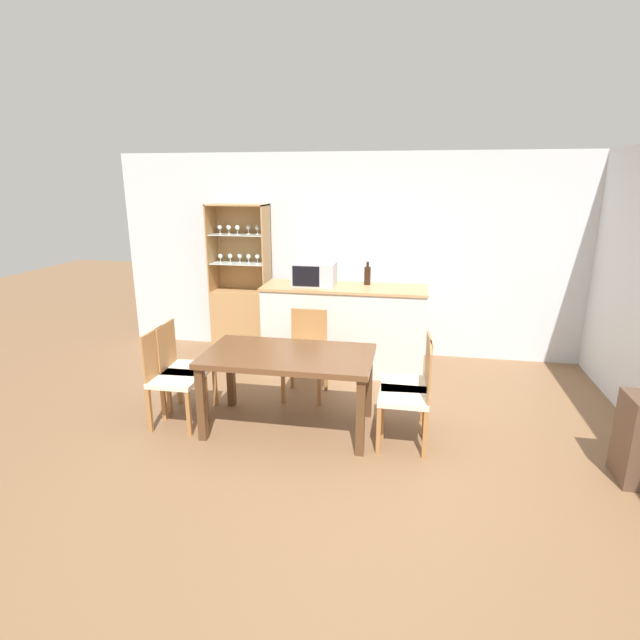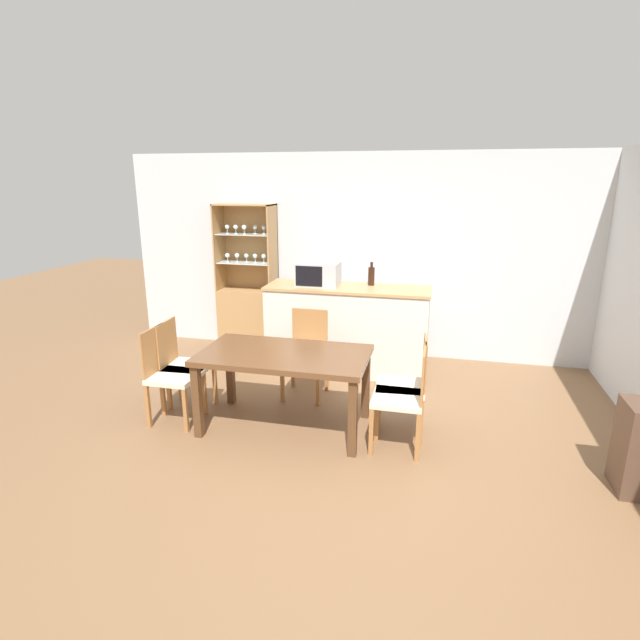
{
  "view_description": "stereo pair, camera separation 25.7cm",
  "coord_description": "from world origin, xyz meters",
  "px_view_note": "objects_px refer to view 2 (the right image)",
  "views": [
    {
      "loc": [
        0.45,
        -3.72,
        2.22
      ],
      "look_at": [
        -0.45,
        1.13,
        0.83
      ],
      "focal_mm": 28.0,
      "sensor_mm": 36.0,
      "label": 1
    },
    {
      "loc": [
        0.71,
        -3.67,
        2.22
      ],
      "look_at": [
        -0.45,
        1.13,
        0.83
      ],
      "focal_mm": 28.0,
      "sensor_mm": 36.0,
      "label": 2
    }
  ],
  "objects_px": {
    "dining_chair_side_left_near": "(170,375)",
    "wine_bottle": "(371,276)",
    "display_cabinet": "(249,307)",
    "dining_table": "(284,362)",
    "dining_chair_side_right_far": "(405,386)",
    "microwave": "(318,274)",
    "dining_chair_head_far": "(306,353)",
    "dining_chair_side_right_near": "(403,397)",
    "dining_chair_side_left_far": "(183,365)"
  },
  "relations": [
    {
      "from": "display_cabinet",
      "to": "dining_chair_side_left_far",
      "type": "distance_m",
      "value": 1.95
    },
    {
      "from": "dining_chair_head_far",
      "to": "wine_bottle",
      "type": "xyz_separation_m",
      "value": [
        0.54,
        0.97,
        0.67
      ]
    },
    {
      "from": "dining_table",
      "to": "dining_chair_head_far",
      "type": "distance_m",
      "value": 0.77
    },
    {
      "from": "dining_table",
      "to": "dining_chair_side_right_near",
      "type": "bearing_deg",
      "value": -6.69
    },
    {
      "from": "dining_chair_side_right_far",
      "to": "dining_table",
      "type": "bearing_deg",
      "value": 92.87
    },
    {
      "from": "dining_chair_side_left_far",
      "to": "wine_bottle",
      "type": "height_order",
      "value": "wine_bottle"
    },
    {
      "from": "dining_chair_side_right_far",
      "to": "dining_chair_side_left_far",
      "type": "distance_m",
      "value": 2.16
    },
    {
      "from": "display_cabinet",
      "to": "dining_chair_side_right_near",
      "type": "bearing_deg",
      "value": -44.47
    },
    {
      "from": "dining_table",
      "to": "microwave",
      "type": "height_order",
      "value": "microwave"
    },
    {
      "from": "dining_chair_head_far",
      "to": "microwave",
      "type": "xyz_separation_m",
      "value": [
        -0.07,
        0.82,
        0.7
      ]
    },
    {
      "from": "display_cabinet",
      "to": "dining_table",
      "type": "height_order",
      "value": "display_cabinet"
    },
    {
      "from": "dining_chair_side_right_far",
      "to": "dining_chair_side_right_near",
      "type": "bearing_deg",
      "value": 176.04
    },
    {
      "from": "dining_chair_side_right_near",
      "to": "microwave",
      "type": "xyz_separation_m",
      "value": [
        -1.15,
        1.69,
        0.7
      ]
    },
    {
      "from": "dining_chair_side_right_near",
      "to": "dining_chair_side_right_far",
      "type": "relative_size",
      "value": 1.0
    },
    {
      "from": "microwave",
      "to": "dining_chair_side_right_far",
      "type": "bearing_deg",
      "value": -51.34
    },
    {
      "from": "display_cabinet",
      "to": "dining_chair_head_far",
      "type": "distance_m",
      "value": 1.76
    },
    {
      "from": "dining_chair_side_left_near",
      "to": "microwave",
      "type": "bearing_deg",
      "value": 148.82
    },
    {
      "from": "dining_chair_side_left_near",
      "to": "dining_chair_side_right_near",
      "type": "bearing_deg",
      "value": 89.7
    },
    {
      "from": "display_cabinet",
      "to": "dining_chair_side_right_far",
      "type": "xyz_separation_m",
      "value": [
        2.23,
        -1.94,
        -0.1
      ]
    },
    {
      "from": "display_cabinet",
      "to": "dining_chair_side_left_near",
      "type": "distance_m",
      "value": 2.2
    },
    {
      "from": "microwave",
      "to": "wine_bottle",
      "type": "relative_size",
      "value": 1.79
    },
    {
      "from": "dining_table",
      "to": "dining_chair_side_right_far",
      "type": "distance_m",
      "value": 1.1
    },
    {
      "from": "dining_chair_side_left_near",
      "to": "display_cabinet",
      "type": "bearing_deg",
      "value": -178.27
    },
    {
      "from": "dining_chair_side_left_near",
      "to": "microwave",
      "type": "distance_m",
      "value": 2.09
    },
    {
      "from": "dining_chair_side_right_near",
      "to": "display_cabinet",
      "type": "bearing_deg",
      "value": 45.84
    },
    {
      "from": "dining_table",
      "to": "microwave",
      "type": "xyz_separation_m",
      "value": [
        -0.07,
        1.56,
        0.52
      ]
    },
    {
      "from": "display_cabinet",
      "to": "microwave",
      "type": "height_order",
      "value": "display_cabinet"
    },
    {
      "from": "dining_chair_side_right_near",
      "to": "microwave",
      "type": "height_order",
      "value": "microwave"
    },
    {
      "from": "dining_chair_side_right_near",
      "to": "wine_bottle",
      "type": "relative_size",
      "value": 3.3
    },
    {
      "from": "microwave",
      "to": "wine_bottle",
      "type": "bearing_deg",
      "value": 13.94
    },
    {
      "from": "dining_chair_side_left_near",
      "to": "dining_chair_side_right_far",
      "type": "bearing_deg",
      "value": 96.47
    },
    {
      "from": "display_cabinet",
      "to": "dining_chair_side_left_near",
      "type": "bearing_deg",
      "value": -87.97
    },
    {
      "from": "dining_chair_side_left_near",
      "to": "wine_bottle",
      "type": "distance_m",
      "value": 2.54
    },
    {
      "from": "dining_chair_head_far",
      "to": "wine_bottle",
      "type": "bearing_deg",
      "value": -118.46
    },
    {
      "from": "dining_chair_side_right_far",
      "to": "dining_chair_head_far",
      "type": "height_order",
      "value": "same"
    },
    {
      "from": "wine_bottle",
      "to": "display_cabinet",
      "type": "bearing_deg",
      "value": 168.17
    },
    {
      "from": "wine_bottle",
      "to": "dining_chair_side_left_near",
      "type": "bearing_deg",
      "value": -131.29
    },
    {
      "from": "dining_chair_side_right_far",
      "to": "wine_bottle",
      "type": "relative_size",
      "value": 3.3
    },
    {
      "from": "dining_table",
      "to": "microwave",
      "type": "relative_size",
      "value": 3.08
    },
    {
      "from": "display_cabinet",
      "to": "dining_chair_side_left_near",
      "type": "relative_size",
      "value": 2.13
    },
    {
      "from": "dining_chair_side_right_near",
      "to": "dining_chair_side_left_far",
      "type": "xyz_separation_m",
      "value": [
        -2.16,
        0.25,
        0.0
      ]
    },
    {
      "from": "microwave",
      "to": "dining_chair_side_left_far",
      "type": "bearing_deg",
      "value": -125.07
    },
    {
      "from": "dining_chair_side_right_far",
      "to": "dining_chair_head_far",
      "type": "xyz_separation_m",
      "value": [
        -1.08,
        0.62,
        0.0
      ]
    },
    {
      "from": "dining_table",
      "to": "dining_chair_side_left_near",
      "type": "bearing_deg",
      "value": -173.31
    },
    {
      "from": "dining_table",
      "to": "dining_chair_side_right_near",
      "type": "xyz_separation_m",
      "value": [
        1.08,
        -0.13,
        -0.18
      ]
    },
    {
      "from": "dining_chair_side_right_far",
      "to": "wine_bottle",
      "type": "xyz_separation_m",
      "value": [
        -0.54,
        1.58,
        0.67
      ]
    },
    {
      "from": "dining_chair_side_right_far",
      "to": "dining_chair_side_left_far",
      "type": "xyz_separation_m",
      "value": [
        -2.16,
        -0.01,
        0.0
      ]
    },
    {
      "from": "dining_chair_side_right_far",
      "to": "dining_chair_side_left_far",
      "type": "height_order",
      "value": "same"
    },
    {
      "from": "dining_table",
      "to": "dining_chair_side_left_near",
      "type": "height_order",
      "value": "dining_chair_side_left_near"
    },
    {
      "from": "display_cabinet",
      "to": "microwave",
      "type": "bearing_deg",
      "value": -24.88
    }
  ]
}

